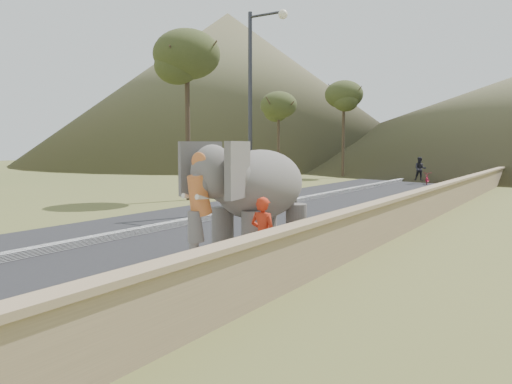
% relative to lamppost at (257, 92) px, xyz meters
% --- Properties ---
extents(ground, '(160.00, 160.00, 0.00)m').
position_rel_lamppost_xyz_m(ground, '(4.69, -11.17, -4.87)').
color(ground, olive).
rests_on(ground, ground).
extents(road, '(7.00, 120.00, 0.03)m').
position_rel_lamppost_xyz_m(road, '(-0.31, -1.17, -4.86)').
color(road, black).
rests_on(road, ground).
extents(median, '(0.35, 120.00, 0.22)m').
position_rel_lamppost_xyz_m(median, '(-0.31, -1.17, -4.76)').
color(median, black).
rests_on(median, ground).
extents(walkway, '(3.00, 120.00, 0.15)m').
position_rel_lamppost_xyz_m(walkway, '(4.69, -1.17, -4.80)').
color(walkway, '#9E9687').
rests_on(walkway, ground).
extents(parapet, '(0.30, 120.00, 1.10)m').
position_rel_lamppost_xyz_m(parapet, '(6.34, -1.17, -4.32)').
color(parapet, tan).
rests_on(parapet, ground).
extents(lamppost, '(1.76, 0.36, 8.00)m').
position_rel_lamppost_xyz_m(lamppost, '(0.00, 0.00, 0.00)').
color(lamppost, '#2A2B2F').
rests_on(lamppost, ground).
extents(signboard, '(0.60, 0.08, 2.40)m').
position_rel_lamppost_xyz_m(signboard, '(0.19, -0.59, -3.23)').
color(signboard, '#2D2D33').
rests_on(signboard, ground).
extents(hill_left, '(60.00, 60.00, 22.00)m').
position_rel_lamppost_xyz_m(hill_left, '(-33.31, 43.83, 6.13)').
color(hill_left, brown).
rests_on(hill_left, ground).
extents(elephant_and_man, '(2.35, 3.82, 2.63)m').
position_rel_lamppost_xyz_m(elephant_and_man, '(4.71, -7.13, -3.42)').
color(elephant_and_man, slate).
rests_on(elephant_and_man, ground).
extents(motorcyclist, '(1.45, 1.72, 1.91)m').
position_rel_lamppost_xyz_m(motorcyclist, '(1.82, 18.81, -4.11)').
color(motorcyclist, maroon).
rests_on(motorcyclist, ground).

